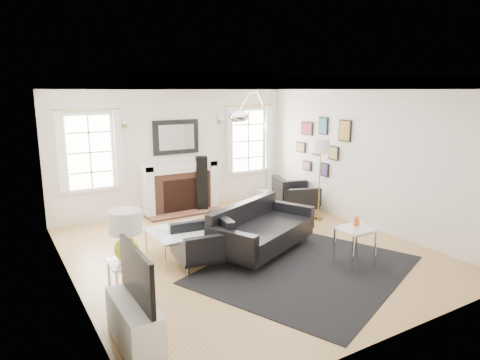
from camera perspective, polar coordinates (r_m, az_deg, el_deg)
floor at (r=7.33m, az=0.90°, el=-9.42°), size 6.00×6.00×0.00m
back_wall at (r=9.59m, az=-8.57°, el=4.23°), size 5.50×0.04×2.80m
front_wall at (r=4.73m, az=20.49°, el=-4.47°), size 5.50×0.04×2.80m
left_wall at (r=6.00m, az=-22.01°, el=-1.20°), size 0.04×6.00×2.80m
right_wall at (r=8.69m, az=16.57°, el=3.06°), size 0.04×6.00×2.80m
ceiling at (r=6.82m, az=0.98°, el=13.03°), size 5.50×6.00×0.02m
crown_molding at (r=6.82m, az=0.98°, el=12.52°), size 5.50×6.00×0.12m
fireplace at (r=9.55m, az=-7.93°, el=-1.02°), size 1.70×0.69×1.11m
mantel_mirror at (r=9.52m, az=-8.51°, el=5.69°), size 1.05×0.07×0.75m
window_left at (r=9.00m, az=-19.41°, el=3.54°), size 1.24×0.15×1.62m
window_right at (r=10.37m, az=1.06°, el=5.27°), size 1.24×0.15×1.62m
gallery_wall at (r=9.56m, az=10.78°, el=4.93°), size 0.04×1.73×1.29m
tv_unit at (r=4.87m, az=-13.85°, el=-17.29°), size 0.35×1.00×1.09m
area_rug at (r=6.69m, az=8.81°, el=-11.68°), size 3.84×3.57×0.01m
sofa at (r=7.23m, az=2.67°, el=-6.73°), size 2.21×1.66×0.66m
armchair_left at (r=6.76m, az=-4.72°, el=-8.29°), size 0.90×0.98×0.61m
armchair_right at (r=9.57m, az=7.09°, el=-2.12°), size 1.09×1.16×0.64m
coffee_table at (r=7.08m, az=-8.02°, el=-6.98°), size 0.95×0.95×0.42m
side_table_left at (r=5.81m, az=-14.74°, el=-11.35°), size 0.47×0.47×0.52m
nesting_table at (r=6.81m, az=15.14°, el=-7.18°), size 0.56×0.47×0.61m
gourd_lamp at (r=5.63m, az=-15.01°, el=-6.75°), size 0.42×0.42×0.67m
orange_vase at (r=6.74m, az=15.24°, el=-5.45°), size 0.10×0.10×0.17m
arc_floor_lamp at (r=9.31m, az=1.91°, el=4.62°), size 1.93×1.79×2.74m
stick_floor_lamp at (r=8.81m, az=10.71°, el=3.95°), size 0.34×0.34×1.70m
speaker_tower at (r=9.59m, az=-5.11°, el=-0.46°), size 0.32×0.32×1.23m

